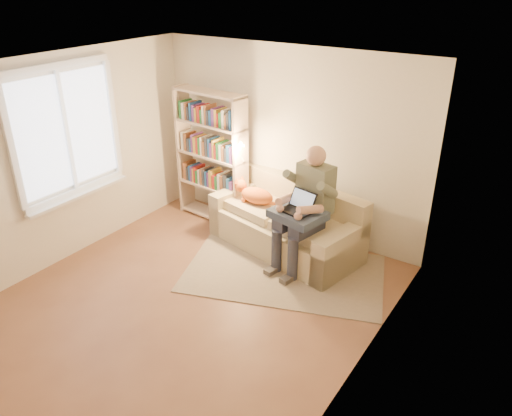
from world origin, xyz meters
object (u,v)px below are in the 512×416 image
Objects in this scene: person at (307,203)px; laptop at (302,207)px; cat at (254,194)px; bookshelf at (211,151)px; sofa at (287,226)px.

person is 3.81× the size of laptop.
person is at bearing -1.48° from cat.
sofa is at bearing -1.29° from bookshelf.
bookshelf is at bearing -174.46° from sofa.
cat is at bearing -6.71° from bookshelf.
cat is 1.04m from laptop.
laptop is at bearing -12.18° from bookshelf.
bookshelf is (-1.80, 0.56, 0.20)m from laptop.
cat is at bearing 169.94° from laptop.
laptop reaches higher than cat.
cat is 0.39× the size of bookshelf.
person is at bearing -19.19° from sofa.
sofa is 0.81m from laptop.
laptop is 1.90m from bookshelf.
sofa is 5.36× the size of laptop.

